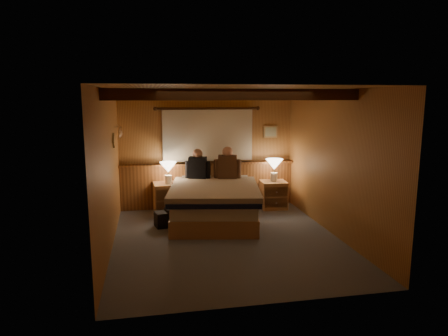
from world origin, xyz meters
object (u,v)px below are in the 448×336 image
object	(u,v)px
lamp_right	(274,166)
person_left	(198,166)
bed	(215,203)
person_right	(228,165)
nightstand_right	(273,195)
lamp_left	(168,168)
duffel_bag	(168,218)
nightstand_left	(168,198)

from	to	relation	value
lamp_right	person_left	size ratio (longest dim) A/B	0.75
lamp_right	bed	bearing A→B (deg)	-153.24
person_left	bed	bearing A→B (deg)	-56.66
bed	person_right	world-z (taller)	person_right
nightstand_right	person_right	size ratio (longest dim) A/B	0.86
nightstand_right	lamp_right	bearing A→B (deg)	55.90
lamp_left	duffel_bag	xyz separation A→B (m)	(-0.06, -0.82, -0.76)
lamp_right	duffel_bag	bearing A→B (deg)	-160.37
nightstand_right	lamp_left	xyz separation A→B (m)	(-2.15, 0.04, 0.62)
nightstand_right	person_right	distance (m)	1.19
lamp_left	nightstand_right	bearing A→B (deg)	-1.06
nightstand_right	lamp_left	size ratio (longest dim) A/B	1.32
bed	lamp_left	xyz separation A→B (m)	(-0.80, 0.71, 0.54)
nightstand_right	duffel_bag	xyz separation A→B (m)	(-2.21, -0.78, -0.14)
bed	nightstand_left	bearing A→B (deg)	147.50
lamp_left	bed	bearing A→B (deg)	-41.80
bed	duffel_bag	world-z (taller)	bed
lamp_left	lamp_right	world-z (taller)	same
nightstand_left	duffel_bag	xyz separation A→B (m)	(-0.04, -0.86, -0.16)
person_left	duffel_bag	size ratio (longest dim) A/B	1.23
person_left	duffel_bag	xyz separation A→B (m)	(-0.64, -0.81, -0.79)
person_left	person_right	distance (m)	0.59
bed	nightstand_right	distance (m)	1.51
nightstand_left	lamp_left	size ratio (longest dim) A/B	1.39
nightstand_right	person_right	world-z (taller)	person_right
person_right	duffel_bag	xyz separation A→B (m)	(-1.23, -0.71, -0.80)
bed	duffel_bag	size ratio (longest dim) A/B	4.48
lamp_left	duffel_bag	world-z (taller)	lamp_left
lamp_right	duffel_bag	xyz separation A→B (m)	(-2.22, -0.79, -0.75)
lamp_left	duffel_bag	bearing A→B (deg)	-94.46
duffel_bag	person_right	bearing A→B (deg)	16.92
nightstand_left	lamp_right	size ratio (longest dim) A/B	1.29
duffel_bag	bed	bearing A→B (deg)	-6.20
nightstand_right	person_right	bearing A→B (deg)	-172.83
person_right	person_left	bearing A→B (deg)	-176.62
duffel_bag	person_left	bearing A→B (deg)	38.30
bed	lamp_right	distance (m)	1.61
bed	duffel_bag	xyz separation A→B (m)	(-0.86, -0.11, -0.22)
person_right	duffel_bag	distance (m)	1.63
nightstand_left	lamp_right	bearing A→B (deg)	-6.06
nightstand_left	duffel_bag	distance (m)	0.87
nightstand_left	duffel_bag	size ratio (longest dim) A/B	1.19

